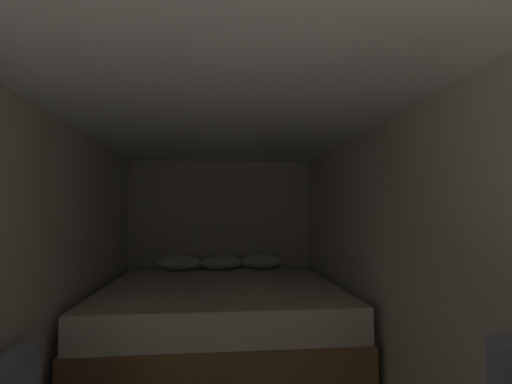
# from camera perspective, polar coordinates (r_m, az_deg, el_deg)

# --- Properties ---
(wall_back) EXTENTS (2.33, 0.05, 2.05)m
(wall_back) POSITION_cam_1_polar(r_m,az_deg,el_deg) (4.68, -5.42, -7.85)
(wall_back) COLOR beige
(wall_back) RESTS_ON ground
(wall_left) EXTENTS (0.05, 4.81, 2.05)m
(wall_left) POSITION_cam_1_polar(r_m,az_deg,el_deg) (2.52, -32.40, -11.37)
(wall_left) COLOR beige
(wall_left) RESTS_ON ground
(wall_right) EXTENTS (0.05, 4.81, 2.05)m
(wall_right) POSITION_cam_1_polar(r_m,az_deg,el_deg) (2.56, 22.17, -11.51)
(wall_right) COLOR beige
(wall_right) RESTS_ON ground
(ceiling_slab) EXTENTS (2.33, 4.81, 0.05)m
(ceiling_slab) POSITION_cam_1_polar(r_m,az_deg,el_deg) (2.34, -4.79, 13.46)
(ceiling_slab) COLOR white
(ceiling_slab) RESTS_ON wall_left
(bed) EXTENTS (2.11, 2.09, 0.92)m
(bed) POSITION_cam_1_polar(r_m,az_deg,el_deg) (3.71, -5.33, -19.20)
(bed) COLOR olive
(bed) RESTS_ON ground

